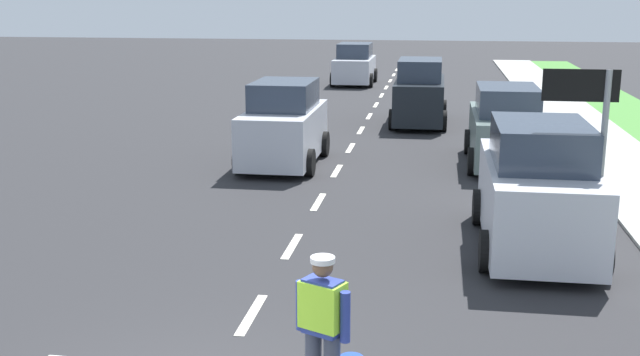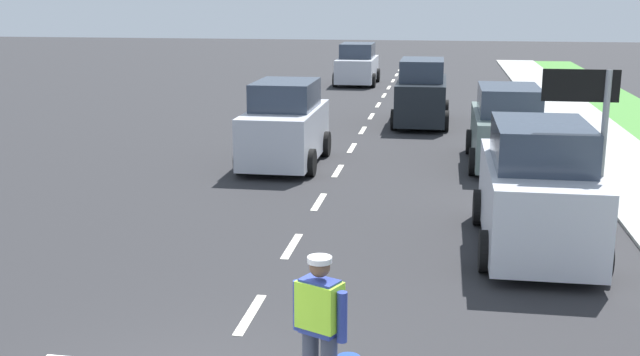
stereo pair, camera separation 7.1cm
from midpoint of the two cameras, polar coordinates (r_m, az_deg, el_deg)
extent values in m
plane|color=#28282B|center=(28.37, 3.95, 4.67)|extent=(96.00, 96.00, 0.00)
cube|color=silver|center=(10.83, -5.00, -10.04)|extent=(0.14, 1.40, 0.01)
cube|color=silver|center=(13.57, -1.94, -5.08)|extent=(0.14, 1.40, 0.01)
cube|color=silver|center=(16.40, 0.05, -1.79)|extent=(0.14, 1.40, 0.01)
cube|color=silver|center=(19.28, 1.44, 0.53)|extent=(0.14, 1.40, 0.01)
cube|color=silver|center=(22.19, 2.47, 2.24)|extent=(0.14, 1.40, 0.01)
cube|color=silver|center=(25.12, 3.27, 3.55)|extent=(0.14, 1.40, 0.01)
cube|color=silver|center=(28.07, 3.89, 4.58)|extent=(0.14, 1.40, 0.01)
cube|color=silver|center=(31.03, 4.40, 5.42)|extent=(0.14, 1.40, 0.01)
cube|color=silver|center=(33.99, 4.83, 6.11)|extent=(0.14, 1.40, 0.01)
cube|color=silver|center=(36.96, 5.18, 6.69)|extent=(0.14, 1.40, 0.01)
cube|color=silver|center=(39.94, 5.48, 7.19)|extent=(0.14, 1.40, 0.01)
cube|color=silver|center=(42.92, 5.75, 7.61)|extent=(0.14, 1.40, 0.01)
cube|color=silver|center=(45.90, 5.97, 7.98)|extent=(0.14, 1.40, 0.01)
cube|color=silver|center=(48.88, 6.17, 8.31)|extent=(0.14, 1.40, 0.01)
cube|color=silver|center=(51.87, 6.35, 8.60)|extent=(0.14, 1.40, 0.01)
cube|color=silver|center=(54.85, 6.51, 8.85)|extent=(0.14, 1.40, 0.01)
cube|color=navy|center=(8.19, 0.23, -9.51)|extent=(0.46, 0.39, 0.60)
cube|color=#A5EA33|center=(8.18, 0.23, -9.38)|extent=(0.54, 0.45, 0.51)
cylinder|color=navy|center=(8.36, -1.39, -9.40)|extent=(0.11, 0.11, 0.55)
cylinder|color=navy|center=(8.07, 1.90, -10.26)|extent=(0.11, 0.11, 0.55)
sphere|color=brown|center=(8.03, 0.23, -6.61)|extent=(0.22, 0.22, 0.22)
cylinder|color=silver|center=(8.00, 0.23, -6.08)|extent=(0.26, 0.26, 0.06)
cylinder|color=gray|center=(12.86, 20.24, 0.42)|extent=(0.10, 0.10, 3.20)
cube|color=white|center=(12.60, 18.92, 6.51)|extent=(1.10, 0.05, 0.44)
cube|color=black|center=(12.58, 18.93, 6.50)|extent=(1.16, 0.04, 0.50)
cube|color=black|center=(26.46, 7.61, 5.80)|extent=(1.61, 4.24, 1.33)
cube|color=#2D3847|center=(26.24, 7.67, 7.96)|extent=(1.42, 2.33, 0.70)
cylinder|color=black|center=(27.86, 5.95, 5.17)|extent=(0.22, 0.68, 0.68)
cylinder|color=black|center=(27.82, 9.36, 5.05)|extent=(0.22, 0.68, 0.68)
cylinder|color=black|center=(25.27, 5.61, 4.33)|extent=(0.22, 0.68, 0.68)
cylinder|color=black|center=(25.23, 9.36, 4.20)|extent=(0.22, 0.68, 0.68)
cube|color=silver|center=(19.91, -2.50, 3.33)|extent=(1.70, 3.95, 1.28)
cube|color=#2D3847|center=(19.85, -2.47, 6.19)|extent=(1.50, 2.17, 0.70)
cylinder|color=black|center=(18.66, -0.61, 1.15)|extent=(0.22, 0.68, 0.68)
cylinder|color=black|center=(19.03, -5.80, 1.32)|extent=(0.22, 0.68, 0.68)
cylinder|color=black|center=(21.03, 0.51, 2.55)|extent=(0.22, 0.68, 0.68)
cylinder|color=black|center=(21.36, -4.13, 2.69)|extent=(0.22, 0.68, 0.68)
cube|color=slate|center=(20.42, 13.75, 3.06)|extent=(1.68, 4.22, 1.18)
cube|color=#2D3847|center=(20.17, 13.92, 5.63)|extent=(1.48, 2.32, 0.70)
cylinder|color=black|center=(21.73, 11.16, 2.65)|extent=(0.22, 0.68, 0.68)
cylinder|color=black|center=(21.86, 15.68, 2.47)|extent=(0.22, 0.68, 0.68)
cylinder|color=black|center=(19.16, 11.41, 1.21)|extent=(0.22, 0.68, 0.68)
cylinder|color=black|center=(19.32, 16.52, 1.01)|extent=(0.22, 0.68, 0.68)
cube|color=silver|center=(38.21, 2.82, 8.06)|extent=(1.77, 3.99, 1.12)
cube|color=#2D3847|center=(38.24, 2.86, 9.43)|extent=(1.56, 2.19, 0.70)
cylinder|color=black|center=(36.94, 4.01, 7.24)|extent=(0.22, 0.68, 0.68)
cylinder|color=black|center=(37.14, 1.21, 7.30)|extent=(0.22, 0.68, 0.68)
cylinder|color=black|center=(39.39, 4.34, 7.62)|extent=(0.22, 0.68, 0.68)
cylinder|color=black|center=(39.58, 1.70, 7.68)|extent=(0.22, 0.68, 0.68)
cube|color=silver|center=(13.76, 15.89, -1.64)|extent=(1.74, 4.25, 1.35)
cube|color=#2D3847|center=(13.43, 16.22, 2.48)|extent=(1.53, 2.34, 0.70)
cylinder|color=black|center=(15.08, 11.84, -2.13)|extent=(0.22, 0.68, 0.68)
cylinder|color=black|center=(15.28, 18.52, -2.35)|extent=(0.22, 0.68, 0.68)
cylinder|color=black|center=(12.56, 12.36, -5.33)|extent=(0.22, 0.68, 0.68)
cylinder|color=black|center=(12.80, 20.38, -5.52)|extent=(0.22, 0.68, 0.68)
camera|label=1|loc=(0.04, -89.85, 0.04)|focal=43.16mm
camera|label=2|loc=(0.04, 90.15, -0.04)|focal=43.16mm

